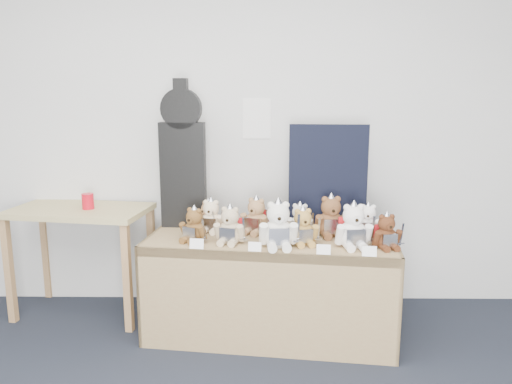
{
  "coord_description": "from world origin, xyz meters",
  "views": [
    {
      "loc": [
        0.39,
        -1.26,
        1.62
      ],
      "look_at": [
        0.36,
        1.82,
        1.0
      ],
      "focal_mm": 35.0,
      "sensor_mm": 36.0,
      "label": 1
    }
  ],
  "objects_px": {
    "teddy_front_far_right": "(353,228)",
    "teddy_back_right": "(331,218)",
    "display_table": "(270,261)",
    "teddy_back_far_left": "(208,217)",
    "red_cup": "(88,201)",
    "guitar_case": "(183,156)",
    "teddy_front_end": "(386,233)",
    "teddy_front_far_left": "(194,226)",
    "teddy_back_centre_right": "(300,220)",
    "teddy_back_left": "(211,217)",
    "teddy_front_left": "(230,227)",
    "teddy_back_centre_left": "(256,217)",
    "teddy_front_right": "(303,228)",
    "teddy_front_centre": "(278,226)",
    "side_table": "(81,225)",
    "teddy_back_end": "(368,222)"
  },
  "relations": [
    {
      "from": "guitar_case",
      "to": "teddy_front_far_left",
      "type": "bearing_deg",
      "value": -69.97
    },
    {
      "from": "red_cup",
      "to": "teddy_back_right",
      "type": "xyz_separation_m",
      "value": [
        1.7,
        -0.24,
        -0.06
      ]
    },
    {
      "from": "teddy_back_end",
      "to": "side_table",
      "type": "bearing_deg",
      "value": -176.39
    },
    {
      "from": "guitar_case",
      "to": "teddy_front_end",
      "type": "bearing_deg",
      "value": -18.53
    },
    {
      "from": "teddy_front_far_left",
      "to": "teddy_back_centre_right",
      "type": "distance_m",
      "value": 0.71
    },
    {
      "from": "teddy_back_centre_left",
      "to": "teddy_front_far_right",
      "type": "bearing_deg",
      "value": 0.08
    },
    {
      "from": "teddy_front_right",
      "to": "teddy_back_end",
      "type": "relative_size",
      "value": 1.07
    },
    {
      "from": "guitar_case",
      "to": "teddy_back_right",
      "type": "bearing_deg",
      "value": -10.89
    },
    {
      "from": "guitar_case",
      "to": "teddy_back_far_left",
      "type": "xyz_separation_m",
      "value": [
        0.18,
        -0.11,
        -0.41
      ]
    },
    {
      "from": "teddy_back_left",
      "to": "teddy_back_centre_right",
      "type": "bearing_deg",
      "value": 4.16
    },
    {
      "from": "red_cup",
      "to": "teddy_back_centre_left",
      "type": "bearing_deg",
      "value": -8.24
    },
    {
      "from": "display_table",
      "to": "teddy_front_right",
      "type": "height_order",
      "value": "teddy_front_right"
    },
    {
      "from": "display_table",
      "to": "side_table",
      "type": "height_order",
      "value": "side_table"
    },
    {
      "from": "side_table",
      "to": "teddy_back_right",
      "type": "height_order",
      "value": "teddy_back_right"
    },
    {
      "from": "teddy_front_far_left",
      "to": "teddy_front_centre",
      "type": "height_order",
      "value": "teddy_front_centre"
    },
    {
      "from": "teddy_front_far_left",
      "to": "teddy_front_far_right",
      "type": "xyz_separation_m",
      "value": [
        1.0,
        -0.11,
        0.02
      ]
    },
    {
      "from": "guitar_case",
      "to": "teddy_front_right",
      "type": "height_order",
      "value": "guitar_case"
    },
    {
      "from": "display_table",
      "to": "teddy_front_left",
      "type": "bearing_deg",
      "value": -157.47
    },
    {
      "from": "teddy_front_centre",
      "to": "teddy_back_centre_left",
      "type": "distance_m",
      "value": 0.34
    },
    {
      "from": "teddy_front_far_left",
      "to": "teddy_back_centre_right",
      "type": "xyz_separation_m",
      "value": [
        0.69,
        0.17,
        -0.0
      ]
    },
    {
      "from": "teddy_front_far_right",
      "to": "teddy_front_end",
      "type": "bearing_deg",
      "value": -10.89
    },
    {
      "from": "teddy_front_end",
      "to": "teddy_back_left",
      "type": "bearing_deg",
      "value": 150.19
    },
    {
      "from": "guitar_case",
      "to": "teddy_back_centre_left",
      "type": "distance_m",
      "value": 0.67
    },
    {
      "from": "teddy_front_centre",
      "to": "teddy_back_centre_left",
      "type": "relative_size",
      "value": 1.18
    },
    {
      "from": "teddy_back_centre_left",
      "to": "teddy_front_right",
      "type": "bearing_deg",
      "value": -13.11
    },
    {
      "from": "teddy_back_left",
      "to": "side_table",
      "type": "bearing_deg",
      "value": 179.37
    },
    {
      "from": "guitar_case",
      "to": "teddy_back_centre_left",
      "type": "height_order",
      "value": "guitar_case"
    },
    {
      "from": "red_cup",
      "to": "teddy_front_far_left",
      "type": "xyz_separation_m",
      "value": [
        0.81,
        -0.37,
        -0.08
      ]
    },
    {
      "from": "teddy_front_centre",
      "to": "teddy_back_end",
      "type": "relative_size",
      "value": 1.35
    },
    {
      "from": "red_cup",
      "to": "teddy_front_end",
      "type": "distance_m",
      "value": 2.07
    },
    {
      "from": "guitar_case",
      "to": "teddy_front_far_right",
      "type": "bearing_deg",
      "value": -21.01
    },
    {
      "from": "teddy_front_far_right",
      "to": "teddy_back_right",
      "type": "relative_size",
      "value": 1.01
    },
    {
      "from": "teddy_back_centre_right",
      "to": "teddy_front_end",
      "type": "bearing_deg",
      "value": -22.41
    },
    {
      "from": "teddy_front_end",
      "to": "teddy_back_centre_left",
      "type": "xyz_separation_m",
      "value": [
        -0.8,
        0.33,
        0.01
      ]
    },
    {
      "from": "teddy_back_left",
      "to": "teddy_back_end",
      "type": "xyz_separation_m",
      "value": [
        1.05,
        -0.08,
        -0.0
      ]
    },
    {
      "from": "teddy_front_far_right",
      "to": "teddy_back_centre_right",
      "type": "relative_size",
      "value": 1.29
    },
    {
      "from": "teddy_front_centre",
      "to": "teddy_front_left",
      "type": "bearing_deg",
      "value": 161.35
    },
    {
      "from": "teddy_front_left",
      "to": "teddy_back_right",
      "type": "distance_m",
      "value": 0.68
    },
    {
      "from": "teddy_front_centre",
      "to": "teddy_front_end",
      "type": "bearing_deg",
      "value": -4.27
    },
    {
      "from": "display_table",
      "to": "teddy_back_left",
      "type": "height_order",
      "value": "teddy_back_left"
    },
    {
      "from": "teddy_front_centre",
      "to": "teddy_back_centre_right",
      "type": "relative_size",
      "value": 1.36
    },
    {
      "from": "teddy_front_far_right",
      "to": "teddy_back_centre_right",
      "type": "height_order",
      "value": "teddy_front_far_right"
    },
    {
      "from": "display_table",
      "to": "teddy_front_left",
      "type": "distance_m",
      "value": 0.37
    },
    {
      "from": "teddy_back_left",
      "to": "teddy_back_right",
      "type": "relative_size",
      "value": 0.83
    },
    {
      "from": "teddy_back_right",
      "to": "teddy_back_end",
      "type": "relative_size",
      "value": 1.26
    },
    {
      "from": "display_table",
      "to": "red_cup",
      "type": "height_order",
      "value": "red_cup"
    },
    {
      "from": "guitar_case",
      "to": "teddy_front_end",
      "type": "height_order",
      "value": "guitar_case"
    },
    {
      "from": "display_table",
      "to": "teddy_back_far_left",
      "type": "xyz_separation_m",
      "value": [
        -0.43,
        0.22,
        0.24
      ]
    },
    {
      "from": "teddy_front_end",
      "to": "teddy_back_far_left",
      "type": "height_order",
      "value": "teddy_front_end"
    },
    {
      "from": "display_table",
      "to": "teddy_back_centre_left",
      "type": "relative_size",
      "value": 6.11
    }
  ]
}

